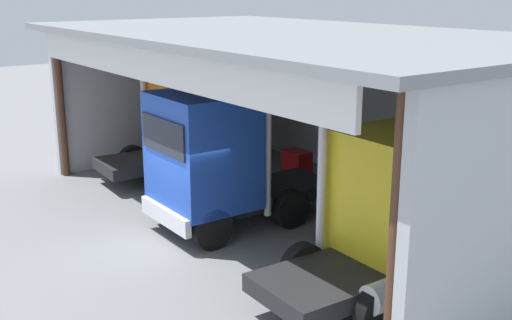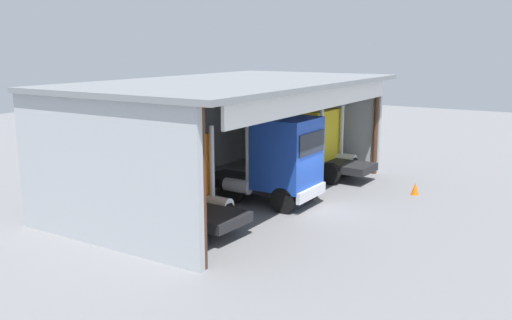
{
  "view_description": "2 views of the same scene",
  "coord_description": "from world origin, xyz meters",
  "px_view_note": "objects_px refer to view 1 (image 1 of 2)",
  "views": [
    {
      "loc": [
        13.15,
        -6.75,
        6.17
      ],
      "look_at": [
        0.0,
        2.84,
        1.71
      ],
      "focal_mm": 44.27,
      "sensor_mm": 36.0,
      "label": 1
    },
    {
      "loc": [
        -19.35,
        -9.19,
        6.47
      ],
      "look_at": [
        0.0,
        2.84,
        1.71
      ],
      "focal_mm": 38.25,
      "sensor_mm": 36.0,
      "label": 2
    }
  ],
  "objects_px": {
    "truck_yellow_yard_outside": "(398,212)",
    "oil_drum": "(403,192)",
    "tool_cart": "(297,165)",
    "truck_blue_center_bay": "(214,160)",
    "truck_orange_center_left_bay": "(184,125)"
  },
  "relations": [
    {
      "from": "truck_orange_center_left_bay",
      "to": "truck_yellow_yard_outside",
      "type": "distance_m",
      "value": 9.95
    },
    {
      "from": "tool_cart",
      "to": "truck_blue_center_bay",
      "type": "bearing_deg",
      "value": -65.29
    },
    {
      "from": "truck_blue_center_bay",
      "to": "truck_yellow_yard_outside",
      "type": "distance_m",
      "value": 5.37
    },
    {
      "from": "truck_yellow_yard_outside",
      "to": "oil_drum",
      "type": "height_order",
      "value": "truck_yellow_yard_outside"
    },
    {
      "from": "truck_blue_center_bay",
      "to": "oil_drum",
      "type": "distance_m",
      "value": 5.81
    },
    {
      "from": "truck_yellow_yard_outside",
      "to": "tool_cart",
      "type": "relative_size",
      "value": 4.77
    },
    {
      "from": "truck_orange_center_left_bay",
      "to": "oil_drum",
      "type": "relative_size",
      "value": 4.87
    },
    {
      "from": "truck_yellow_yard_outside",
      "to": "truck_blue_center_bay",
      "type": "bearing_deg",
      "value": -166.66
    },
    {
      "from": "truck_orange_center_left_bay",
      "to": "truck_blue_center_bay",
      "type": "bearing_deg",
      "value": -17.83
    },
    {
      "from": "tool_cart",
      "to": "truck_yellow_yard_outside",
      "type": "bearing_deg",
      "value": -25.3
    },
    {
      "from": "truck_blue_center_bay",
      "to": "oil_drum",
      "type": "bearing_deg",
      "value": -107.83
    },
    {
      "from": "truck_yellow_yard_outside",
      "to": "oil_drum",
      "type": "xyz_separation_m",
      "value": [
        -3.49,
        4.28,
        -1.34
      ]
    },
    {
      "from": "truck_orange_center_left_bay",
      "to": "oil_drum",
      "type": "distance_m",
      "value": 7.47
    },
    {
      "from": "oil_drum",
      "to": "truck_orange_center_left_bay",
      "type": "bearing_deg",
      "value": -150.99
    },
    {
      "from": "truck_yellow_yard_outside",
      "to": "tool_cart",
      "type": "height_order",
      "value": "truck_yellow_yard_outside"
    }
  ]
}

